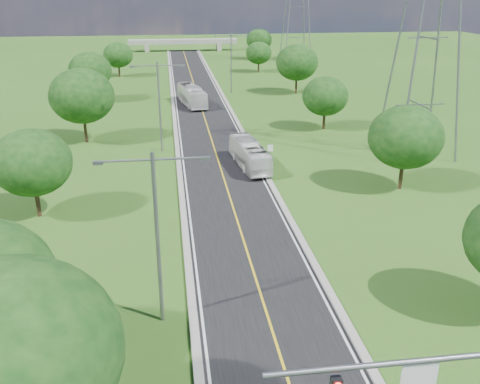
{
  "coord_description": "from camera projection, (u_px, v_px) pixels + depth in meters",
  "views": [
    {
      "loc": [
        -5.1,
        -14.09,
        17.96
      ],
      "look_at": [
        0.06,
        23.58,
        3.0
      ],
      "focal_mm": 40.0,
      "sensor_mm": 36.0,
      "label": 1
    }
  ],
  "objects": [
    {
      "name": "tree_rf",
      "position": [
        259.0,
        40.0,
        131.42
      ],
      "size": [
        6.3,
        6.3,
        7.33
      ],
      "color": "black",
      "rests_on": "ground"
    },
    {
      "name": "streetlight_mid_left",
      "position": [
        159.0,
        99.0,
        58.76
      ],
      "size": [
        5.9,
        0.25,
        10.0
      ],
      "color": "slate",
      "rests_on": "ground"
    },
    {
      "name": "tree_rb",
      "position": [
        406.0,
        137.0,
        48.08
      ],
      "size": [
        6.72,
        6.72,
        7.82
      ],
      "color": "black",
      "rests_on": "ground"
    },
    {
      "name": "ground",
      "position": [
        205.0,
        118.0,
        75.53
      ],
      "size": [
        260.0,
        260.0,
        0.0
      ],
      "primitive_type": "plane",
      "color": "#2D5718",
      "rests_on": "ground"
    },
    {
      "name": "tree_lf",
      "position": [
        9.0,
        356.0,
        18.51
      ],
      "size": [
        7.98,
        7.98,
        9.28
      ],
      "color": "black",
      "rests_on": "ground"
    },
    {
      "name": "tree_ld",
      "position": [
        90.0,
        70.0,
        84.47
      ],
      "size": [
        6.72,
        6.72,
        7.82
      ],
      "color": "black",
      "rests_on": "ground"
    },
    {
      "name": "bus_inbound",
      "position": [
        192.0,
        95.0,
        82.97
      ],
      "size": [
        4.31,
        11.0,
        2.99
      ],
      "primitive_type": "imported",
      "rotation": [
        0.0,
        0.0,
        0.17
      ],
      "color": "silver",
      "rests_on": "road"
    },
    {
      "name": "overpass",
      "position": [
        183.0,
        42.0,
        148.4
      ],
      "size": [
        30.0,
        3.0,
        3.2
      ],
      "color": "gray",
      "rests_on": "ground"
    },
    {
      "name": "speed_limit_sign",
      "position": [
        270.0,
        152.0,
        55.3
      ],
      "size": [
        0.55,
        0.09,
        2.4
      ],
      "color": "slate",
      "rests_on": "ground"
    },
    {
      "name": "curb_left",
      "position": [
        174.0,
        109.0,
        80.48
      ],
      "size": [
        0.5,
        150.0,
        0.22
      ],
      "primitive_type": "cube",
      "color": "gray",
      "rests_on": "ground"
    },
    {
      "name": "tree_lb",
      "position": [
        32.0,
        163.0,
        42.31
      ],
      "size": [
        6.3,
        6.3,
        7.33
      ],
      "color": "black",
      "rests_on": "ground"
    },
    {
      "name": "road",
      "position": [
        202.0,
        109.0,
        81.05
      ],
      "size": [
        8.0,
        150.0,
        0.06
      ],
      "primitive_type": "cube",
      "color": "black",
      "rests_on": "ground"
    },
    {
      "name": "power_tower_near",
      "position": [
        430.0,
        24.0,
        54.74
      ],
      "size": [
        9.0,
        6.4,
        28.0
      ],
      "color": "slate",
      "rests_on": "ground"
    },
    {
      "name": "streetlight_far_right",
      "position": [
        231.0,
        58.0,
        90.7
      ],
      "size": [
        5.9,
        0.25,
        10.0
      ],
      "color": "slate",
      "rests_on": "ground"
    },
    {
      "name": "streetlight_near_left",
      "position": [
        157.0,
        225.0,
        28.34
      ],
      "size": [
        5.9,
        0.25,
        10.0
      ],
      "color": "slate",
      "rests_on": "ground"
    },
    {
      "name": "bus_outbound",
      "position": [
        249.0,
        154.0,
        55.2
      ],
      "size": [
        3.24,
        9.67,
        2.64
      ],
      "primitive_type": "imported",
      "rotation": [
        0.0,
        0.0,
        3.25
      ],
      "color": "silver",
      "rests_on": "road"
    },
    {
      "name": "tree_le",
      "position": [
        118.0,
        55.0,
        107.14
      ],
      "size": [
        5.88,
        5.88,
        6.84
      ],
      "color": "black",
      "rests_on": "ground"
    },
    {
      "name": "tree_rc",
      "position": [
        325.0,
        96.0,
        68.46
      ],
      "size": [
        5.88,
        5.88,
        6.84
      ],
      "color": "black",
      "rests_on": "ground"
    },
    {
      "name": "tree_re",
      "position": [
        259.0,
        53.0,
        112.76
      ],
      "size": [
        5.46,
        5.46,
        6.35
      ],
      "color": "black",
      "rests_on": "ground"
    },
    {
      "name": "tree_rd",
      "position": [
        297.0,
        63.0,
        90.5
      ],
      "size": [
        7.14,
        7.14,
        8.3
      ],
      "color": "black",
      "rests_on": "ground"
    },
    {
      "name": "power_tower_far",
      "position": [
        297.0,
        0.0,
        124.39
      ],
      "size": [
        9.0,
        6.4,
        28.0
      ],
      "color": "slate",
      "rests_on": "ground"
    },
    {
      "name": "curb_right",
      "position": [
        230.0,
        108.0,
        81.56
      ],
      "size": [
        0.5,
        150.0,
        0.22
      ],
      "primitive_type": "cube",
      "color": "gray",
      "rests_on": "ground"
    },
    {
      "name": "tree_lc",
      "position": [
        82.0,
        96.0,
        62.37
      ],
      "size": [
        7.56,
        7.56,
        8.79
      ],
      "color": "black",
      "rests_on": "ground"
    }
  ]
}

